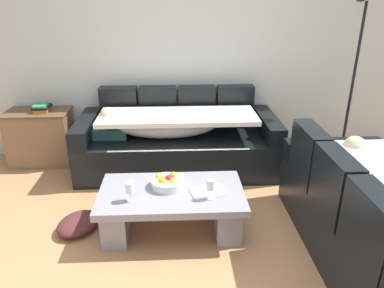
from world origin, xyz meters
TOP-DOWN VIEW (x-y plane):
  - ground_plane at (0.00, 0.00)m, footprint 14.00×14.00m
  - back_wall at (0.00, 2.15)m, footprint 9.00×0.10m
  - couch_along_wall at (-0.14, 1.62)m, footprint 2.21×0.92m
  - couch_near_window at (1.33, -0.02)m, footprint 0.92×1.96m
  - coffee_table at (-0.19, 0.41)m, footprint 1.20×0.68m
  - fruit_bowl at (-0.22, 0.49)m, footprint 0.28×0.28m
  - wine_glass_near_left at (-0.51, 0.27)m, footprint 0.07×0.07m
  - wine_glass_near_right at (0.13, 0.28)m, footprint 0.07×0.07m
  - open_magazine at (0.12, 0.38)m, footprint 0.32×0.26m
  - side_cabinet at (-1.73, 1.85)m, footprint 0.72×0.44m
  - book_stack_on_cabinet at (-1.67, 1.85)m, footprint 0.18×0.23m
  - floor_lamp at (1.81, 1.69)m, footprint 0.33×0.31m
  - crumpled_garment at (-1.00, 0.45)m, footprint 0.46×0.50m

SIDE VIEW (x-z plane):
  - ground_plane at x=0.00m, z-range 0.00..0.00m
  - crumpled_garment at x=-1.00m, z-range 0.00..0.12m
  - coffee_table at x=-0.19m, z-range 0.05..0.43m
  - side_cabinet at x=-1.73m, z-range 0.00..0.64m
  - couch_along_wall at x=-0.14m, z-range -0.11..0.77m
  - couch_near_window at x=1.33m, z-range -0.10..0.78m
  - open_magazine at x=0.12m, z-range 0.38..0.39m
  - fruit_bowl at x=-0.22m, z-range 0.37..0.47m
  - wine_glass_near_left at x=-0.51m, z-range 0.41..0.58m
  - wine_glass_near_right at x=0.13m, z-range 0.41..0.58m
  - book_stack_on_cabinet at x=-1.67m, z-range 0.64..0.73m
  - floor_lamp at x=1.81m, z-range 0.14..2.09m
  - back_wall at x=0.00m, z-range 0.00..2.70m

